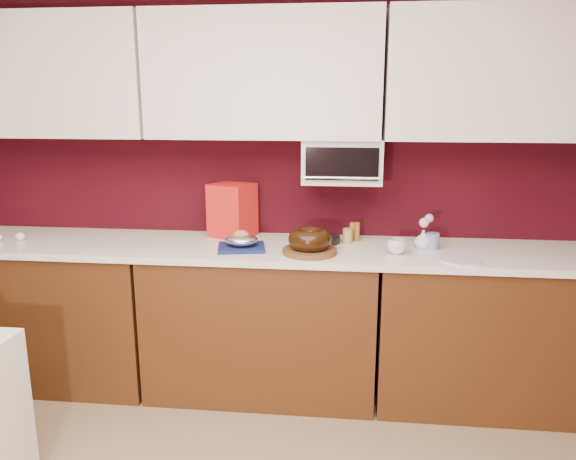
% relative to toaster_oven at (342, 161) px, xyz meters
% --- Properties ---
extents(wall_back, '(4.00, 0.02, 2.50)m').
position_rel_toaster_oven_xyz_m(wall_back, '(-0.45, 0.15, -0.12)').
color(wall_back, '#35070D').
rests_on(wall_back, floor).
extents(base_cabinet_left, '(1.31, 0.58, 0.86)m').
position_rel_toaster_oven_xyz_m(base_cabinet_left, '(-1.78, -0.17, -0.95)').
color(base_cabinet_left, '#49260E').
rests_on(base_cabinet_left, floor).
extents(base_cabinet_center, '(1.31, 0.58, 0.86)m').
position_rel_toaster_oven_xyz_m(base_cabinet_center, '(-0.45, -0.17, -0.95)').
color(base_cabinet_center, '#49260E').
rests_on(base_cabinet_center, floor).
extents(base_cabinet_right, '(1.31, 0.58, 0.86)m').
position_rel_toaster_oven_xyz_m(base_cabinet_right, '(0.88, -0.17, -0.95)').
color(base_cabinet_right, '#49260E').
rests_on(base_cabinet_right, floor).
extents(countertop, '(4.00, 0.62, 0.04)m').
position_rel_toaster_oven_xyz_m(countertop, '(-0.45, -0.17, -0.49)').
color(countertop, silver).
rests_on(countertop, base_cabinet_center).
extents(upper_cabinet_left, '(1.31, 0.33, 0.70)m').
position_rel_toaster_oven_xyz_m(upper_cabinet_left, '(-1.78, -0.02, 0.48)').
color(upper_cabinet_left, white).
rests_on(upper_cabinet_left, wall_back).
extents(upper_cabinet_center, '(1.31, 0.33, 0.70)m').
position_rel_toaster_oven_xyz_m(upper_cabinet_center, '(-0.45, -0.02, 0.48)').
color(upper_cabinet_center, white).
rests_on(upper_cabinet_center, wall_back).
extents(upper_cabinet_right, '(1.31, 0.33, 0.70)m').
position_rel_toaster_oven_xyz_m(upper_cabinet_right, '(0.88, -0.02, 0.48)').
color(upper_cabinet_right, white).
rests_on(upper_cabinet_right, wall_back).
extents(toaster_oven, '(0.45, 0.30, 0.25)m').
position_rel_toaster_oven_xyz_m(toaster_oven, '(0.00, 0.00, 0.00)').
color(toaster_oven, white).
rests_on(toaster_oven, upper_cabinet_center).
extents(toaster_oven_door, '(0.40, 0.02, 0.18)m').
position_rel_toaster_oven_xyz_m(toaster_oven_door, '(0.00, -0.16, 0.00)').
color(toaster_oven_door, black).
rests_on(toaster_oven_door, toaster_oven).
extents(toaster_oven_handle, '(0.42, 0.02, 0.02)m').
position_rel_toaster_oven_xyz_m(toaster_oven_handle, '(0.00, -0.18, -0.07)').
color(toaster_oven_handle, silver).
rests_on(toaster_oven_handle, toaster_oven).
extents(cake_base, '(0.32, 0.32, 0.03)m').
position_rel_toaster_oven_xyz_m(cake_base, '(-0.16, -0.30, -0.46)').
color(cake_base, brown).
rests_on(cake_base, countertop).
extents(bundt_cake, '(0.30, 0.30, 0.10)m').
position_rel_toaster_oven_xyz_m(bundt_cake, '(-0.16, -0.30, -0.39)').
color(bundt_cake, black).
rests_on(bundt_cake, cake_base).
extents(navy_towel, '(0.29, 0.26, 0.02)m').
position_rel_toaster_oven_xyz_m(navy_towel, '(-0.55, -0.25, -0.47)').
color(navy_towel, navy).
rests_on(navy_towel, countertop).
extents(foil_ham_nest, '(0.22, 0.20, 0.07)m').
position_rel_toaster_oven_xyz_m(foil_ham_nest, '(-0.55, -0.25, -0.42)').
color(foil_ham_nest, white).
rests_on(foil_ham_nest, navy_towel).
extents(roasted_ham, '(0.11, 0.10, 0.06)m').
position_rel_toaster_oven_xyz_m(roasted_ham, '(-0.55, -0.25, -0.40)').
color(roasted_ham, '#BC7755').
rests_on(roasted_ham, foil_ham_nest).
extents(pandoro_box, '(0.30, 0.29, 0.32)m').
position_rel_toaster_oven_xyz_m(pandoro_box, '(-0.66, 0.05, -0.31)').
color(pandoro_box, red).
rests_on(pandoro_box, countertop).
extents(dark_pan, '(0.26, 0.26, 0.04)m').
position_rel_toaster_oven_xyz_m(dark_pan, '(-0.11, -0.05, -0.46)').
color(dark_pan, black).
rests_on(dark_pan, countertop).
extents(coffee_mug, '(0.12, 0.12, 0.10)m').
position_rel_toaster_oven_xyz_m(coffee_mug, '(0.31, -0.26, -0.43)').
color(coffee_mug, silver).
rests_on(coffee_mug, countertop).
extents(blue_jar, '(0.09, 0.09, 0.09)m').
position_rel_toaster_oven_xyz_m(blue_jar, '(0.51, -0.13, -0.43)').
color(blue_jar, navy).
rests_on(blue_jar, countertop).
extents(flower_vase, '(0.10, 0.10, 0.12)m').
position_rel_toaster_oven_xyz_m(flower_vase, '(0.46, -0.12, -0.42)').
color(flower_vase, silver).
rests_on(flower_vase, countertop).
extents(flower_pink, '(0.05, 0.05, 0.05)m').
position_rel_toaster_oven_xyz_m(flower_pink, '(0.46, -0.12, -0.33)').
color(flower_pink, '#FF93C4').
rests_on(flower_pink, flower_vase).
extents(flower_blue, '(0.05, 0.05, 0.05)m').
position_rel_toaster_oven_xyz_m(flower_blue, '(0.49, -0.10, -0.30)').
color(flower_blue, '#88A6D9').
rests_on(flower_blue, flower_vase).
extents(china_plate, '(0.26, 0.26, 0.01)m').
position_rel_toaster_oven_xyz_m(china_plate, '(0.63, -0.36, -0.47)').
color(china_plate, silver).
rests_on(china_plate, countertop).
extents(amber_bottle, '(0.05, 0.05, 0.11)m').
position_rel_toaster_oven_xyz_m(amber_bottle, '(0.07, 0.02, -0.42)').
color(amber_bottle, '#95661B').
rests_on(amber_bottle, countertop).
extents(paper_cup, '(0.06, 0.06, 0.08)m').
position_rel_toaster_oven_xyz_m(paper_cup, '(0.04, -0.04, -0.43)').
color(paper_cup, '#9A7C46').
rests_on(paper_cup, countertop).
extents(egg_left, '(0.06, 0.05, 0.04)m').
position_rel_toaster_oven_xyz_m(egg_left, '(-1.90, -0.20, -0.45)').
color(egg_left, white).
rests_on(egg_left, countertop).
extents(amber_bottle_tall, '(0.04, 0.04, 0.11)m').
position_rel_toaster_oven_xyz_m(amber_bottle_tall, '(0.09, 0.00, -0.42)').
color(amber_bottle_tall, brown).
rests_on(amber_bottle_tall, countertop).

